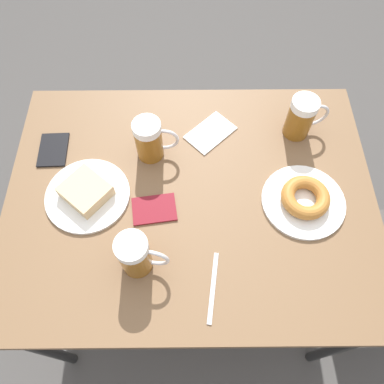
{
  "coord_description": "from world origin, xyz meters",
  "views": [
    {
      "loc": [
        0.52,
        -0.0,
        1.75
      ],
      "look_at": [
        0.0,
        0.0,
        0.8
      ],
      "focal_mm": 35.0,
      "sensor_mm": 36.0,
      "label": 1
    }
  ],
  "objects": [
    {
      "name": "plate_with_donut",
      "position": [
        0.03,
        0.33,
        0.8
      ],
      "size": [
        0.24,
        0.24,
        0.05
      ],
      "color": "white",
      "rests_on": "table"
    },
    {
      "name": "beer_mug_right",
      "position": [
        -0.15,
        -0.12,
        0.85
      ],
      "size": [
        0.08,
        0.13,
        0.14
      ],
      "color": "#8C5619",
      "rests_on": "table"
    },
    {
      "name": "beer_mug_left",
      "position": [
        0.21,
        -0.14,
        0.85
      ],
      "size": [
        0.08,
        0.13,
        0.14
      ],
      "color": "#8C5619",
      "rests_on": "table"
    },
    {
      "name": "fork",
      "position": [
        0.27,
        0.06,
        0.78
      ],
      "size": [
        0.19,
        0.04,
        0.0
      ],
      "rotation": [
        0.0,
        0.0,
        1.43
      ],
      "color": "silver",
      "rests_on": "table"
    },
    {
      "name": "table",
      "position": [
        0.0,
        0.0,
        0.71
      ],
      "size": [
        0.84,
        1.1,
        0.78
      ],
      "color": "brown",
      "rests_on": "ground_plane"
    },
    {
      "name": "passport_near_edge",
      "position": [
        0.05,
        -0.11,
        0.78
      ],
      "size": [
        0.1,
        0.14,
        0.01
      ],
      "rotation": [
        0.0,
        0.0,
        0.14
      ],
      "color": "maroon",
      "rests_on": "table"
    },
    {
      "name": "ground_plane",
      "position": [
        0.0,
        0.0,
        0.0
      ],
      "size": [
        8.0,
        8.0,
        0.0
      ],
      "primitive_type": "plane",
      "color": "#474442"
    },
    {
      "name": "napkin_folded",
      "position": [
        -0.23,
        0.07,
        0.78
      ],
      "size": [
        0.18,
        0.18,
        0.0
      ],
      "rotation": [
        0.0,
        0.0,
        5.48
      ],
      "color": "white",
      "rests_on": "table"
    },
    {
      "name": "beer_mug_center",
      "position": [
        -0.23,
        0.35,
        0.85
      ],
      "size": [
        0.08,
        0.13,
        0.14
      ],
      "color": "#8C5619",
      "rests_on": "table"
    },
    {
      "name": "plate_with_cake",
      "position": [
        -0.0,
        -0.3,
        0.79
      ],
      "size": [
        0.25,
        0.25,
        0.05
      ],
      "color": "white",
      "rests_on": "table"
    },
    {
      "name": "passport_far_edge",
      "position": [
        -0.16,
        -0.43,
        0.78
      ],
      "size": [
        0.13,
        0.09,
        0.01
      ],
      "rotation": [
        0.0,
        0.0,
        4.75
      ],
      "color": "black",
      "rests_on": "table"
    }
  ]
}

